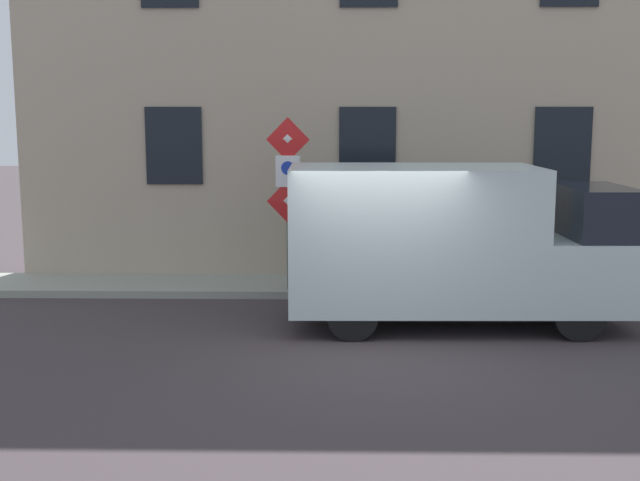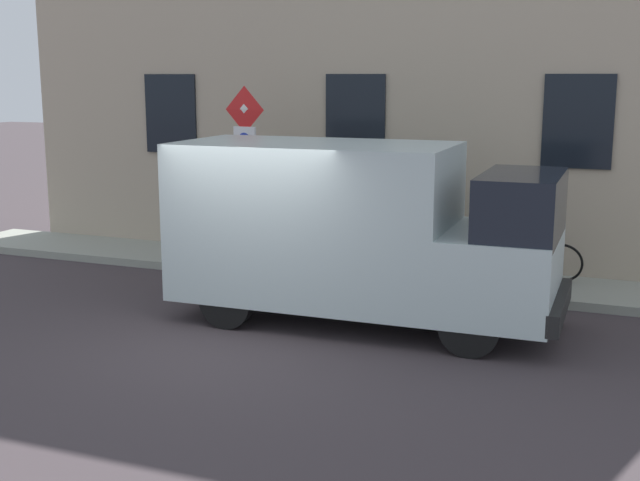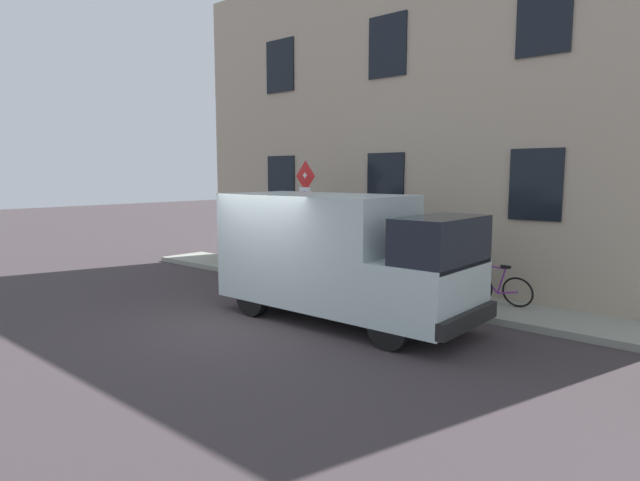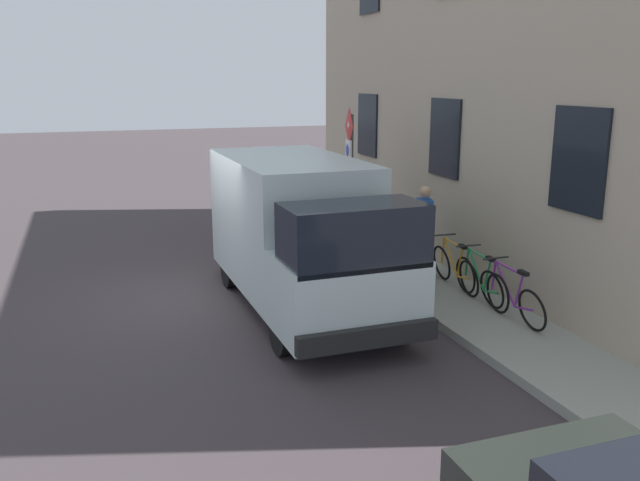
% 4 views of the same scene
% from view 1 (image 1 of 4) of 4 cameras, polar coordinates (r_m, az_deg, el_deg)
% --- Properties ---
extents(ground_plane, '(80.00, 80.00, 0.00)m').
position_cam_1_polar(ground_plane, '(11.84, 4.12, -7.16)').
color(ground_plane, '#3C3337').
extents(sidewalk_slab, '(1.63, 15.71, 0.14)m').
position_cam_1_polar(sidewalk_slab, '(15.17, 3.43, -3.27)').
color(sidewalk_slab, gray).
rests_on(sidewalk_slab, ground_plane).
extents(building_facade, '(0.75, 13.71, 8.38)m').
position_cam_1_polar(building_facade, '(16.02, 3.40, 12.21)').
color(building_facade, tan).
rests_on(building_facade, ground_plane).
extents(sign_post_stacked, '(0.19, 0.56, 2.98)m').
position_cam_1_polar(sign_post_stacked, '(14.28, -2.29, 3.99)').
color(sign_post_stacked, '#474C47').
rests_on(sign_post_stacked, sidewalk_slab).
extents(delivery_van, '(2.08, 5.36, 2.50)m').
position_cam_1_polar(delivery_van, '(12.58, 9.35, -0.07)').
color(delivery_van, silver).
rests_on(delivery_van, ground_plane).
extents(bicycle_purple, '(0.46, 1.71, 0.89)m').
position_cam_1_polar(bicycle_purple, '(15.80, 14.96, -1.44)').
color(bicycle_purple, black).
rests_on(bicycle_purple, sidewalk_slab).
extents(bicycle_green, '(0.46, 1.71, 0.89)m').
position_cam_1_polar(bicycle_green, '(15.62, 11.94, -1.45)').
color(bicycle_green, black).
rests_on(bicycle_green, sidewalk_slab).
extents(bicycle_orange, '(0.46, 1.72, 0.89)m').
position_cam_1_polar(bicycle_orange, '(15.48, 8.86, -1.46)').
color(bicycle_orange, black).
rests_on(bicycle_orange, sidewalk_slab).
extents(pedestrian, '(0.37, 0.46, 1.72)m').
position_cam_1_polar(pedestrian, '(15.14, 5.50, 0.53)').
color(pedestrian, '#262B47').
rests_on(pedestrian, sidewalk_slab).
extents(litter_bin, '(0.44, 0.44, 0.90)m').
position_cam_1_polar(litter_bin, '(14.71, 8.02, -1.67)').
color(litter_bin, '#2D5133').
rests_on(litter_bin, sidewalk_slab).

